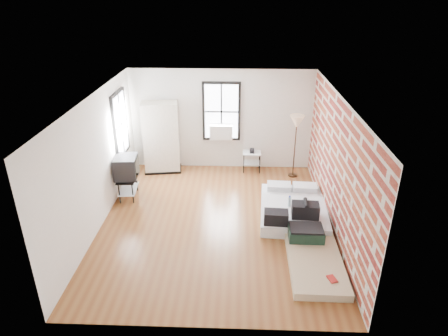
{
  "coord_description": "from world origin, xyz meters",
  "views": [
    {
      "loc": [
        0.47,
        -7.53,
        4.83
      ],
      "look_at": [
        0.17,
        0.3,
        1.19
      ],
      "focal_mm": 32.0,
      "sensor_mm": 36.0,
      "label": 1
    }
  ],
  "objects_px": {
    "mattress_main": "(293,209)",
    "wardrobe": "(161,138)",
    "side_table": "(252,156)",
    "floor_lamp": "(297,125)",
    "mattress_bare": "(313,255)",
    "tv_stand": "(126,168)"
  },
  "relations": [
    {
      "from": "side_table",
      "to": "floor_lamp",
      "type": "bearing_deg",
      "value": -14.02
    },
    {
      "from": "wardrobe",
      "to": "side_table",
      "type": "distance_m",
      "value": 2.56
    },
    {
      "from": "mattress_main",
      "to": "floor_lamp",
      "type": "height_order",
      "value": "floor_lamp"
    },
    {
      "from": "wardrobe",
      "to": "side_table",
      "type": "xyz_separation_m",
      "value": [
        2.5,
        0.07,
        -0.54
      ]
    },
    {
      "from": "mattress_bare",
      "to": "tv_stand",
      "type": "relative_size",
      "value": 1.76
    },
    {
      "from": "wardrobe",
      "to": "mattress_bare",
      "type": "bearing_deg",
      "value": -55.58
    },
    {
      "from": "mattress_main",
      "to": "wardrobe",
      "type": "bearing_deg",
      "value": 149.31
    },
    {
      "from": "side_table",
      "to": "tv_stand",
      "type": "height_order",
      "value": "tv_stand"
    },
    {
      "from": "mattress_main",
      "to": "wardrobe",
      "type": "height_order",
      "value": "wardrobe"
    },
    {
      "from": "floor_lamp",
      "to": "tv_stand",
      "type": "xyz_separation_m",
      "value": [
        -4.2,
        -1.35,
        -0.7
      ]
    },
    {
      "from": "side_table",
      "to": "tv_stand",
      "type": "relative_size",
      "value": 0.61
    },
    {
      "from": "floor_lamp",
      "to": "tv_stand",
      "type": "bearing_deg",
      "value": -162.15
    },
    {
      "from": "side_table",
      "to": "floor_lamp",
      "type": "distance_m",
      "value": 1.56
    },
    {
      "from": "mattress_main",
      "to": "mattress_bare",
      "type": "relative_size",
      "value": 1.09
    },
    {
      "from": "wardrobe",
      "to": "floor_lamp",
      "type": "height_order",
      "value": "wardrobe"
    },
    {
      "from": "mattress_bare",
      "to": "floor_lamp",
      "type": "distance_m",
      "value": 3.95
    },
    {
      "from": "mattress_main",
      "to": "floor_lamp",
      "type": "xyz_separation_m",
      "value": [
        0.25,
        2.09,
        1.3
      ]
    },
    {
      "from": "mattress_bare",
      "to": "side_table",
      "type": "bearing_deg",
      "value": 105.81
    },
    {
      "from": "mattress_bare",
      "to": "floor_lamp",
      "type": "relative_size",
      "value": 1.1
    },
    {
      "from": "mattress_bare",
      "to": "tv_stand",
      "type": "distance_m",
      "value": 4.81
    },
    {
      "from": "mattress_bare",
      "to": "floor_lamp",
      "type": "height_order",
      "value": "floor_lamp"
    },
    {
      "from": "mattress_bare",
      "to": "floor_lamp",
      "type": "bearing_deg",
      "value": 89.87
    }
  ]
}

